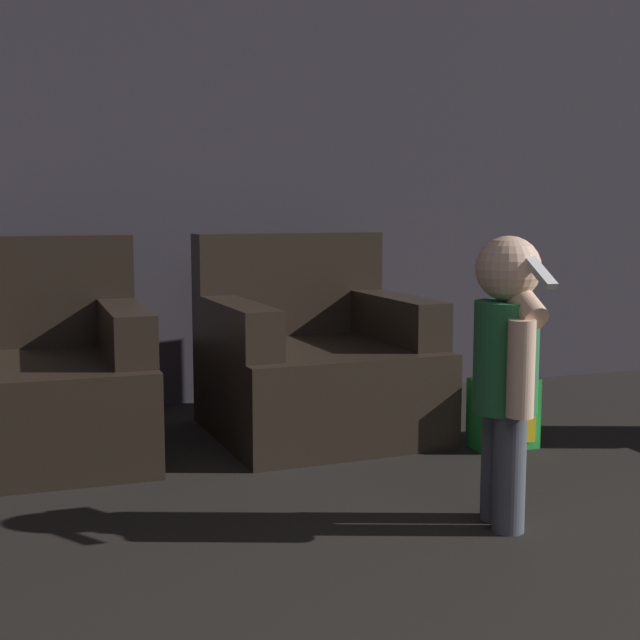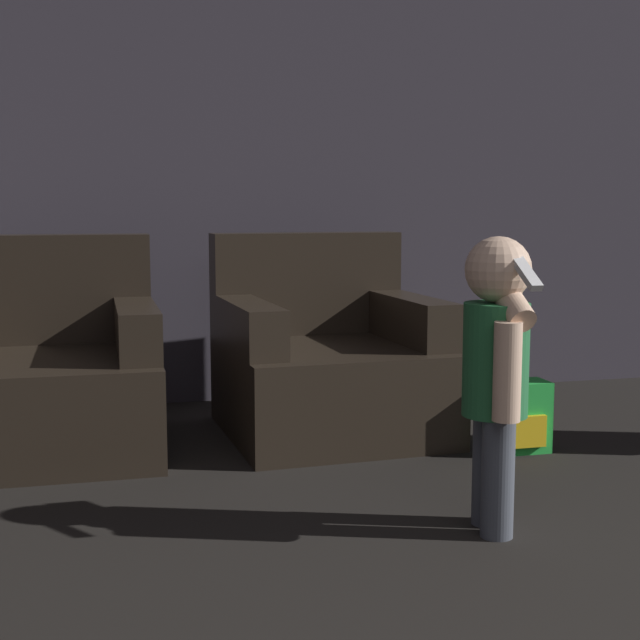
{
  "view_description": "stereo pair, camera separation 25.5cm",
  "coord_description": "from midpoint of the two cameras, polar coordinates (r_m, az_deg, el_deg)",
  "views": [
    {
      "loc": [
        -1.06,
        0.09,
        0.99
      ],
      "look_at": [
        -0.04,
        3.06,
        0.59
      ],
      "focal_mm": 50.0,
      "sensor_mm": 36.0,
      "label": 1
    },
    {
      "loc": [
        -0.82,
        0.01,
        0.99
      ],
      "look_at": [
        -0.04,
        3.06,
        0.59
      ],
      "focal_mm": 50.0,
      "sensor_mm": 36.0,
      "label": 2
    }
  ],
  "objects": [
    {
      "name": "armchair_left",
      "position": [
        3.76,
        -15.32,
        -3.57
      ],
      "size": [
        0.89,
        0.91,
        0.87
      ],
      "rotation": [
        0.0,
        0.0,
        -0.0
      ],
      "color": "black",
      "rests_on": "ground_plane"
    },
    {
      "name": "person_toddler",
      "position": [
        2.74,
        13.89,
        -2.51
      ],
      "size": [
        0.2,
        0.35,
        0.9
      ],
      "rotation": [
        0.0,
        0.0,
        -1.75
      ],
      "color": "#474C56",
      "rests_on": "ground_plane"
    },
    {
      "name": "wall_back",
      "position": [
        4.56,
        -2.47,
        11.22
      ],
      "size": [
        8.4,
        0.05,
        2.6
      ],
      "color": "#3D3842",
      "rests_on": "ground_plane"
    },
    {
      "name": "toy_backpack",
      "position": [
        3.72,
        14.32,
        -6.07
      ],
      "size": [
        0.27,
        0.17,
        0.29
      ],
      "color": "green",
      "rests_on": "ground_plane"
    },
    {
      "name": "armchair_right",
      "position": [
        3.92,
        2.3,
        -2.88
      ],
      "size": [
        0.94,
        0.95,
        0.87
      ],
      "rotation": [
        0.0,
        0.0,
        0.05
      ],
      "color": "black",
      "rests_on": "ground_plane"
    }
  ]
}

